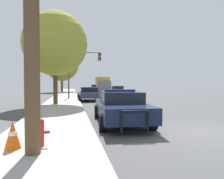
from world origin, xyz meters
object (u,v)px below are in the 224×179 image
(car_background_oncoming, at_px, (118,90))
(tree_sidewalk_far, at_px, (62,65))
(box_truck, at_px, (102,84))
(tree_sidewalk_near, at_px, (55,44))
(car_background_midblock, at_px, (88,93))
(traffic_cone, at_px, (13,135))
(police_car, at_px, (121,106))
(fire_hydrant, at_px, (40,131))
(car_background_distant, at_px, (95,88))
(traffic_light, at_px, (82,65))
(utility_pole, at_px, (31,5))

(car_background_oncoming, xyz_separation_m, tree_sidewalk_far, (-8.62, 10.87, 4.59))
(box_truck, relative_size, tree_sidewalk_near, 1.12)
(car_background_midblock, xyz_separation_m, tree_sidewalk_far, (-3.43, 21.27, 4.57))
(box_truck, bearing_deg, traffic_cone, 82.43)
(traffic_cone, bearing_deg, police_car, 45.36)
(fire_hydrant, distance_m, tree_sidewalk_far, 37.40)
(fire_hydrant, xyz_separation_m, car_background_midblock, (2.47, 15.81, 0.21))
(car_background_oncoming, distance_m, tree_sidewalk_far, 14.61)
(fire_hydrant, distance_m, tree_sidewalk_near, 12.44)
(car_background_distant, xyz_separation_m, box_truck, (1.23, -2.30, 0.82))
(car_background_oncoming, bearing_deg, traffic_light, 55.12)
(car_background_midblock, bearing_deg, police_car, -88.77)
(tree_sidewalk_far, bearing_deg, utility_pole, -88.66)
(box_truck, height_order, tree_sidewalk_far, tree_sidewalk_far)
(tree_sidewalk_near, height_order, tree_sidewalk_far, tree_sidewalk_far)
(traffic_light, xyz_separation_m, car_background_midblock, (0.53, -2.55, -3.05))
(car_background_oncoming, bearing_deg, traffic_cone, 73.69)
(police_car, xyz_separation_m, tree_sidewalk_far, (-3.88, 33.58, 4.55))
(utility_pole, xyz_separation_m, traffic_cone, (-0.56, 0.50, -3.04))
(fire_hydrant, bearing_deg, car_background_distant, 81.83)
(car_background_distant, distance_m, tree_sidewalk_near, 28.04)
(car_background_midblock, relative_size, tree_sidewalk_far, 0.49)
(car_background_oncoming, distance_m, traffic_cone, 27.59)
(utility_pole, bearing_deg, car_background_midblock, 81.18)
(tree_sidewalk_far, bearing_deg, traffic_cone, -89.50)
(utility_pole, xyz_separation_m, car_background_oncoming, (7.73, 26.81, -2.82))
(car_background_oncoming, relative_size, box_truck, 0.49)
(fire_hydrant, distance_m, car_background_midblock, 16.00)
(police_car, distance_m, car_background_oncoming, 23.20)
(utility_pole, relative_size, box_truck, 0.83)
(car_background_midblock, xyz_separation_m, traffic_cone, (-3.10, -15.91, -0.24))
(utility_pole, relative_size, tree_sidewalk_far, 0.80)
(tree_sidewalk_near, bearing_deg, tree_sidewalk_far, 91.22)
(box_truck, relative_size, traffic_cone, 11.58)
(police_car, relative_size, car_background_distant, 1.24)
(car_background_oncoming, relative_size, car_background_midblock, 0.97)
(police_car, distance_m, utility_pole, 5.79)
(car_background_midblock, relative_size, tree_sidewalk_near, 0.57)
(car_background_distant, relative_size, car_background_midblock, 1.03)
(car_background_oncoming, xyz_separation_m, traffic_cone, (-8.29, -26.31, -0.22))
(utility_pole, height_order, tree_sidewalk_near, tree_sidewalk_near)
(traffic_light, distance_m, car_background_distant, 20.95)
(car_background_oncoming, bearing_deg, car_background_distant, -79.35)
(police_car, distance_m, fire_hydrant, 4.56)
(car_background_midblock, bearing_deg, traffic_light, 100.87)
(utility_pole, height_order, traffic_cone, utility_pole)
(car_background_oncoming, xyz_separation_m, tree_sidewalk_near, (-8.07, -14.54, 4.10))
(traffic_light, bearing_deg, car_background_oncoming, 53.95)
(utility_pole, bearing_deg, car_background_distant, 81.85)
(box_truck, xyz_separation_m, tree_sidewalk_near, (-7.21, -24.79, 3.24))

